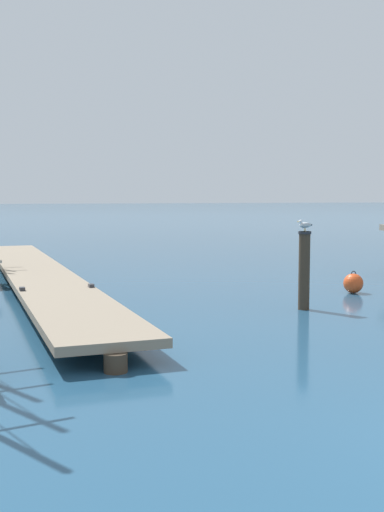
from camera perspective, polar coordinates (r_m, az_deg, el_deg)
The scene contains 4 objects.
floating_dock at distance 19.40m, azimuth -13.42°, elevation -1.51°, with size 2.98×20.00×0.53m.
mooring_piling at distance 15.16m, azimuth 9.84°, elevation -1.13°, with size 0.30×0.30×1.81m.
perched_seagull at distance 15.08m, azimuth 9.92°, elevation 2.72°, with size 0.38×0.15×0.27m.
mooring_buoy at distance 18.04m, azimuth 14.00°, elevation -2.34°, with size 0.53×0.53×0.61m.
Camera 1 is at (-5.58, -4.57, 2.64)m, focal length 45.50 mm.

